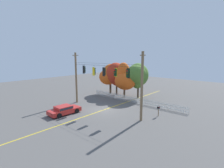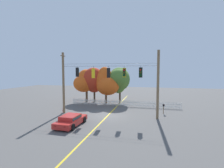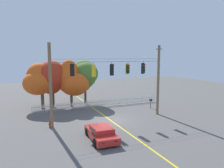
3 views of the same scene
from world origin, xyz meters
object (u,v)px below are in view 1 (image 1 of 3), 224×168
(traffic_signal_southbound_primary, at_px, (84,70))
(autumn_maple_far_west, at_px, (137,75))
(traffic_signal_westbound_side, at_px, (104,72))
(roadside_mailbox, at_px, (159,108))
(autumn_oak_far_east, at_px, (124,78))
(traffic_signal_northbound_primary, at_px, (115,72))
(fire_hydrant, at_px, (77,100))
(traffic_signal_northbound_secondary, at_px, (94,71))
(parked_car, at_px, (64,110))
(autumn_maple_mid, at_px, (116,75))
(traffic_signal_eastbound_side, at_px, (128,73))
(autumn_maple_near_fence, at_px, (109,75))

(traffic_signal_southbound_primary, distance_m, autumn_maple_far_west, 10.00)
(autumn_maple_far_west, bearing_deg, traffic_signal_westbound_side, -87.21)
(roadside_mailbox, bearing_deg, autumn_oak_far_east, 151.17)
(traffic_signal_northbound_primary, distance_m, fire_hydrant, 9.91)
(traffic_signal_northbound_secondary, xyz_separation_m, autumn_oak_far_east, (-0.58, 8.03, -1.79))
(autumn_oak_far_east, xyz_separation_m, parked_car, (-0.34, -12.73, -3.06))
(traffic_signal_westbound_side, height_order, parked_car, traffic_signal_westbound_side)
(traffic_signal_northbound_secondary, distance_m, autumn_maple_mid, 9.43)
(traffic_signal_eastbound_side, height_order, roadside_mailbox, traffic_signal_eastbound_side)
(traffic_signal_westbound_side, relative_size, traffic_signal_eastbound_side, 1.03)
(traffic_signal_westbound_side, xyz_separation_m, fire_hydrant, (-6.49, 0.16, -5.15))
(traffic_signal_northbound_primary, height_order, traffic_signal_eastbound_side, same)
(traffic_signal_northbound_secondary, relative_size, fire_hydrant, 2.05)
(traffic_signal_northbound_secondary, height_order, traffic_signal_westbound_side, same)
(autumn_maple_near_fence, xyz_separation_m, autumn_maple_mid, (1.69, 0.11, 0.18))
(traffic_signal_eastbound_side, distance_m, autumn_maple_mid, 12.70)
(traffic_signal_westbound_side, xyz_separation_m, traffic_signal_eastbound_side, (3.96, 0.02, 0.04))
(traffic_signal_southbound_primary, relative_size, traffic_signal_westbound_side, 0.94)
(traffic_signal_eastbound_side, distance_m, autumn_oak_far_east, 10.52)
(traffic_signal_southbound_primary, height_order, parked_car, traffic_signal_southbound_primary)
(parked_car, bearing_deg, autumn_oak_far_east, 88.49)
(traffic_signal_southbound_primary, relative_size, parked_car, 0.32)
(autumn_maple_near_fence, bearing_deg, traffic_signal_eastbound_side, -38.89)
(traffic_signal_eastbound_side, xyz_separation_m, autumn_maple_mid, (-9.05, 8.77, -1.60))
(traffic_signal_eastbound_side, bearing_deg, traffic_signal_northbound_secondary, -179.81)
(traffic_signal_northbound_secondary, distance_m, autumn_maple_far_west, 9.37)
(traffic_signal_southbound_primary, distance_m, autumn_maple_near_fence, 9.22)
(roadside_mailbox, bearing_deg, autumn_maple_mid, 153.47)
(autumn_oak_far_east, height_order, fire_hydrant, autumn_oak_far_east)
(autumn_oak_far_east, bearing_deg, traffic_signal_westbound_side, -72.08)
(traffic_signal_southbound_primary, height_order, autumn_maple_mid, autumn_maple_mid)
(autumn_oak_far_east, xyz_separation_m, autumn_maple_far_west, (2.15, 1.11, 0.53))
(traffic_signal_southbound_primary, distance_m, autumn_oak_far_east, 8.42)
(traffic_signal_northbound_primary, bearing_deg, parked_car, -136.05)
(traffic_signal_eastbound_side, distance_m, roadside_mailbox, 6.04)
(traffic_signal_northbound_primary, distance_m, roadside_mailbox, 7.21)
(traffic_signal_northbound_primary, height_order, parked_car, traffic_signal_northbound_primary)
(traffic_signal_southbound_primary, bearing_deg, fire_hydrant, 176.05)
(fire_hydrant, bearing_deg, parked_car, -53.81)
(traffic_signal_southbound_primary, xyz_separation_m, autumn_maple_far_west, (3.79, 9.15, -1.40))
(autumn_maple_near_fence, distance_m, autumn_maple_far_west, 6.36)
(parked_car, bearing_deg, fire_hydrant, 126.19)
(traffic_signal_northbound_secondary, relative_size, autumn_maple_far_west, 0.24)
(parked_car, bearing_deg, roadside_mailbox, 37.39)
(traffic_signal_northbound_secondary, bearing_deg, traffic_signal_northbound_primary, 0.28)
(traffic_signal_westbound_side, bearing_deg, traffic_signal_eastbound_side, 0.29)
(roadside_mailbox, bearing_deg, traffic_signal_southbound_primary, -165.84)
(traffic_signal_northbound_secondary, height_order, traffic_signal_eastbound_side, same)
(traffic_signal_northbound_secondary, bearing_deg, traffic_signal_westbound_side, -0.00)
(traffic_signal_westbound_side, relative_size, parked_car, 0.34)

